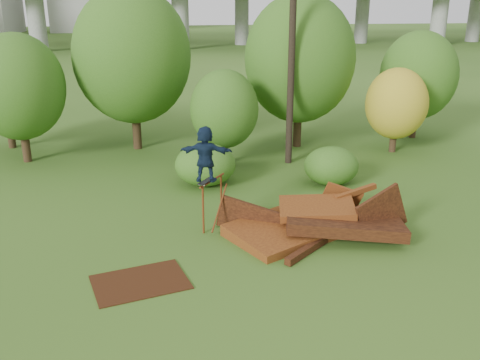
{
  "coord_description": "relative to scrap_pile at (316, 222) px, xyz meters",
  "views": [
    {
      "loc": [
        -3.02,
        -12.9,
        6.82
      ],
      "look_at": [
        -0.8,
        2.0,
        1.6
      ],
      "focal_mm": 40.0,
      "sensor_mm": 36.0,
      "label": 1
    }
  ],
  "objects": [
    {
      "name": "tree_3",
      "position": [
        1.88,
        9.71,
        3.73
      ],
      "size": [
        5.03,
        5.03,
        6.98
      ],
      "color": "black",
      "rests_on": "ground"
    },
    {
      "name": "flat_plate",
      "position": [
        -5.17,
        -2.22,
        -0.34
      ],
      "size": [
        2.64,
        2.18,
        0.03
      ],
      "primitive_type": "cube",
      "rotation": [
        0.0,
        0.0,
        0.26
      ],
      "color": "#351A0B",
      "rests_on": "ground"
    },
    {
      "name": "tree_2",
      "position": [
        -1.86,
        7.38,
        2.01
      ],
      "size": [
        2.84,
        2.84,
        4.01
      ],
      "color": "black",
      "rests_on": "ground"
    },
    {
      "name": "shrub_left",
      "position": [
        -2.9,
        4.86,
        0.44
      ],
      "size": [
        2.29,
        2.12,
        1.59
      ],
      "primitive_type": "ellipsoid",
      "color": "#294E14",
      "rests_on": "ground"
    },
    {
      "name": "skater",
      "position": [
        -3.23,
        0.67,
        2.09
      ],
      "size": [
        1.62,
        0.86,
        1.67
      ],
      "primitive_type": "imported",
      "rotation": [
        0.0,
        0.0,
        2.89
      ],
      "color": "#122139",
      "rests_on": "skateboard"
    },
    {
      "name": "tree_5",
      "position": [
        8.08,
        10.48,
        2.75
      ],
      "size": [
        3.75,
        3.75,
        5.26
      ],
      "color": "black",
      "rests_on": "ground"
    },
    {
      "name": "tree_1",
      "position": [
        -5.61,
        10.41,
        3.92
      ],
      "size": [
        5.24,
        5.24,
        7.29
      ],
      "color": "black",
      "rests_on": "ground"
    },
    {
      "name": "scrap_pile",
      "position": [
        0.0,
        0.0,
        0.0
      ],
      "size": [
        5.77,
        3.96,
        1.95
      ],
      "color": "#4D210D",
      "rests_on": "ground"
    },
    {
      "name": "tree_6",
      "position": [
        -11.48,
        11.43,
        2.6
      ],
      "size": [
        3.6,
        3.6,
        5.03
      ],
      "color": "black",
      "rests_on": "ground"
    },
    {
      "name": "skateboard",
      "position": [
        -3.23,
        0.67,
        1.25
      ],
      "size": [
        0.57,
        0.7,
        0.07
      ],
      "rotation": [
        0.0,
        0.0,
        0.97
      ],
      "color": "black",
      "rests_on": "grind_rail"
    },
    {
      "name": "tree_4",
      "position": [
        5.99,
        8.12,
        1.87
      ],
      "size": [
        2.77,
        2.77,
        3.82
      ],
      "color": "black",
      "rests_on": "ground"
    },
    {
      "name": "shrub_right",
      "position": [
        1.81,
        4.21,
        0.38
      ],
      "size": [
        2.06,
        1.89,
        1.46
      ],
      "primitive_type": "ellipsoid",
      "color": "#294E14",
      "rests_on": "ground"
    },
    {
      "name": "ground",
      "position": [
        -1.41,
        -1.37,
        -0.35
      ],
      "size": [
        240.0,
        240.0,
        0.0
      ],
      "primitive_type": "plane",
      "color": "#2D5116",
      "rests_on": "ground"
    },
    {
      "name": "grind_rail",
      "position": [
        -3.02,
        0.98,
        0.67
      ],
      "size": [
        0.87,
        1.23,
        1.54
      ],
      "color": "#62290F",
      "rests_on": "ground"
    },
    {
      "name": "utility_pole",
      "position": [
        0.87,
        7.16,
        4.69
      ],
      "size": [
        1.4,
        0.28,
        9.93
      ],
      "color": "black",
      "rests_on": "ground"
    },
    {
      "name": "tree_0",
      "position": [
        -10.27,
        9.0,
        2.86
      ],
      "size": [
        3.86,
        3.86,
        5.44
      ],
      "color": "black",
      "rests_on": "ground"
    }
  ]
}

